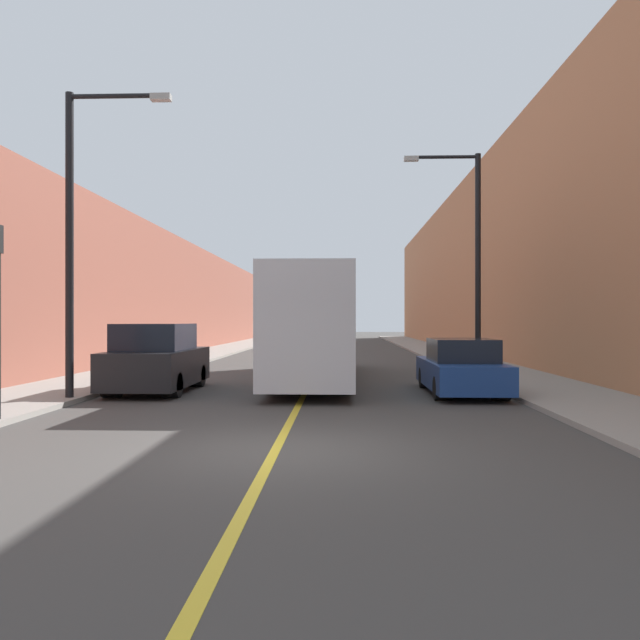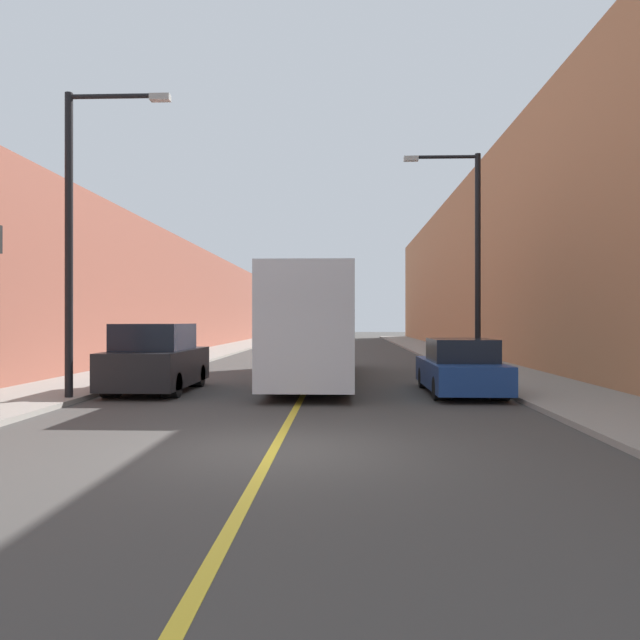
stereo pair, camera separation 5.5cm
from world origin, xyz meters
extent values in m
plane|color=#3F3D3A|center=(0.00, 0.00, 0.00)|extent=(200.00, 200.00, 0.00)
cube|color=gray|center=(-7.03, 30.00, 0.06)|extent=(3.11, 72.00, 0.12)
cube|color=gray|center=(7.03, 30.00, 0.06)|extent=(3.11, 72.00, 0.12)
cube|color=brown|center=(-10.58, 30.00, 3.50)|extent=(4.00, 72.00, 6.99)
cube|color=#B2724C|center=(10.58, 30.00, 5.41)|extent=(4.00, 72.00, 10.82)
cube|color=gold|center=(0.00, 30.00, 0.00)|extent=(0.16, 72.00, 0.01)
cube|color=silver|center=(0.15, 11.49, 1.90)|extent=(2.45, 12.95, 3.24)
cube|color=black|center=(0.15, 5.05, 2.47)|extent=(2.08, 0.04, 1.46)
cylinder|color=black|center=(-0.81, 7.48, 0.47)|extent=(0.54, 0.94, 0.94)
cylinder|color=black|center=(1.10, 7.48, 0.47)|extent=(0.54, 0.94, 0.94)
cylinder|color=black|center=(-0.81, 15.51, 0.47)|extent=(0.54, 0.94, 0.94)
cylinder|color=black|center=(1.10, 15.51, 0.47)|extent=(0.54, 0.94, 0.94)
cube|color=black|center=(-4.25, 7.90, 0.70)|extent=(2.05, 4.51, 1.00)
cube|color=black|center=(-4.25, 7.68, 1.58)|extent=(1.80, 2.48, 0.75)
cube|color=black|center=(-4.25, 5.68, 0.88)|extent=(1.74, 0.04, 0.45)
cylinder|color=black|center=(-5.05, 6.50, 0.34)|extent=(0.45, 0.68, 0.68)
cylinder|color=black|center=(-3.45, 6.50, 0.34)|extent=(0.45, 0.68, 0.68)
cylinder|color=black|center=(-5.05, 9.30, 0.34)|extent=(0.45, 0.68, 0.68)
cylinder|color=black|center=(-3.45, 9.30, 0.34)|extent=(0.45, 0.68, 0.68)
cube|color=navy|center=(4.35, 7.71, 0.55)|extent=(1.90, 4.77, 0.73)
cube|color=black|center=(4.35, 7.47, 1.23)|extent=(1.67, 2.15, 0.62)
cube|color=black|center=(4.35, 5.36, 0.68)|extent=(1.61, 0.04, 0.33)
cylinder|color=black|center=(3.61, 6.23, 0.31)|extent=(0.42, 0.62, 0.62)
cylinder|color=black|center=(5.09, 6.23, 0.31)|extent=(0.42, 0.62, 0.62)
cylinder|color=black|center=(3.61, 9.19, 0.31)|extent=(0.42, 0.62, 0.62)
cylinder|color=black|center=(5.09, 9.19, 0.31)|extent=(0.42, 0.62, 0.62)
cylinder|color=black|center=(-5.77, 5.57, 3.94)|extent=(0.20, 0.20, 7.62)
cylinder|color=black|center=(-4.62, 5.57, 7.65)|extent=(2.31, 0.12, 0.12)
cube|color=#999993|center=(-3.46, 5.57, 7.60)|extent=(0.50, 0.24, 0.16)
cylinder|color=black|center=(5.77, 12.07, 3.98)|extent=(0.20, 0.20, 7.72)
cylinder|color=black|center=(4.62, 12.07, 7.74)|extent=(2.31, 0.12, 0.12)
cube|color=#999993|center=(3.46, 12.07, 7.69)|extent=(0.50, 0.24, 0.16)
camera|label=1|loc=(1.05, -9.77, 2.05)|focal=35.00mm
camera|label=2|loc=(1.11, -9.77, 2.05)|focal=35.00mm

